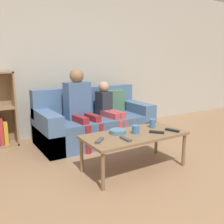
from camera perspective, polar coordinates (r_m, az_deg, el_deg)
ground_plane at (r=2.59m, az=16.38°, el=-17.83°), size 22.00×22.00×0.00m
wall_back at (r=4.41m, az=-8.84°, el=12.27°), size 12.00×0.06×2.60m
couch at (r=3.95m, az=-4.00°, el=-2.57°), size 1.76×0.85×0.83m
coffee_table at (r=2.90m, az=5.14°, el=-5.71°), size 1.20×0.57×0.43m
person_adult at (r=3.69m, az=-7.38°, el=2.21°), size 0.39×0.62×1.14m
person_child at (r=3.88m, az=-0.65°, el=0.78°), size 0.28×0.62×0.93m
cup_near at (r=2.90m, az=5.42°, el=-3.96°), size 0.09×0.09×0.09m
cup_far at (r=3.17m, az=9.23°, el=-2.56°), size 0.07×0.07×0.11m
tv_remote_0 at (r=2.67m, az=3.15°, el=-6.15°), size 0.05×0.17×0.02m
tv_remote_1 at (r=2.62m, az=-2.88°, el=-6.50°), size 0.16×0.15×0.02m
tv_remote_2 at (r=2.95m, az=10.19°, el=-4.55°), size 0.15×0.16×0.02m
tv_remote_3 at (r=3.06m, az=13.59°, el=-4.06°), size 0.10×0.18×0.02m
snack_bowl at (r=2.89m, az=1.34°, el=-4.47°), size 0.19×0.19×0.05m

